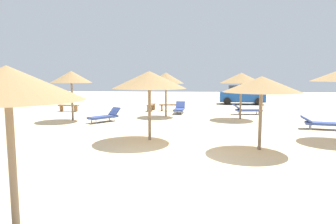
% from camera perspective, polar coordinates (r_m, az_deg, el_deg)
% --- Properties ---
extents(ground_plane, '(80.00, 80.00, 0.00)m').
position_cam_1_polar(ground_plane, '(8.69, -1.59, -10.28)').
color(ground_plane, beige).
extents(parasol_0, '(2.51, 2.51, 2.75)m').
position_cam_1_polar(parasol_0, '(18.32, 13.77, 6.28)').
color(parasol_0, '#75604C').
rests_on(parasol_0, ground).
extents(parasol_3, '(2.27, 2.27, 2.78)m').
position_cam_1_polar(parasol_3, '(18.95, -0.41, 6.46)').
color(parasol_3, '#75604C').
rests_on(parasol_3, ground).
extents(parasol_4, '(2.32, 2.32, 2.85)m').
position_cam_1_polar(parasol_4, '(18.10, -17.93, 6.35)').
color(parasol_4, '#75604C').
rests_on(parasol_4, ground).
extents(parasol_6, '(2.64, 2.64, 2.55)m').
position_cam_1_polar(parasol_6, '(10.73, 17.38, 5.01)').
color(parasol_6, '#75604C').
rests_on(parasol_6, ground).
extents(parasol_8, '(2.93, 2.93, 2.75)m').
position_cam_1_polar(parasol_8, '(11.87, -3.58, 6.11)').
color(parasol_8, '#75604C').
rests_on(parasol_8, ground).
extents(parasol_9, '(2.25, 2.25, 2.72)m').
position_cam_1_polar(parasol_9, '(5.02, -28.28, 4.68)').
color(parasol_9, '#75604C').
rests_on(parasol_9, ground).
extents(lounger_0, '(1.96, 0.83, 0.68)m').
position_cam_1_polar(lounger_0, '(20.70, 14.74, 0.43)').
color(lounger_0, '#33478C').
rests_on(lounger_0, ground).
extents(lounger_3, '(0.76, 1.91, 0.77)m').
position_cam_1_polar(lounger_3, '(20.62, 2.18, 0.65)').
color(lounger_3, '#33478C').
rests_on(lounger_3, ground).
extents(lounger_4, '(1.66, 1.86, 0.77)m').
position_cam_1_polar(lounger_4, '(17.15, -11.90, -0.77)').
color(lounger_4, '#33478C').
rests_on(lounger_4, ground).
extents(lounger_5, '(2.01, 1.07, 0.63)m').
position_cam_1_polar(lounger_5, '(16.22, 27.11, -1.86)').
color(lounger_5, '#33478C').
rests_on(lounger_5, ground).
extents(bench_0, '(1.53, 0.54, 0.49)m').
position_cam_1_polar(bench_0, '(22.03, 0.24, 1.12)').
color(bench_0, brown).
rests_on(bench_0, ground).
extents(bench_1, '(0.50, 1.52, 0.49)m').
position_cam_1_polar(bench_1, '(22.19, -3.22, 1.15)').
color(bench_1, brown).
rests_on(bench_1, ground).
extents(bench_2, '(1.52, 0.50, 0.49)m').
position_cam_1_polar(bench_2, '(22.81, -18.39, 0.96)').
color(bench_2, brown).
rests_on(bench_2, ground).
extents(parked_car, '(4.10, 2.19, 1.72)m').
position_cam_1_polar(parked_car, '(28.11, 13.80, 3.15)').
color(parked_car, '#194C9E').
rests_on(parked_car, ground).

